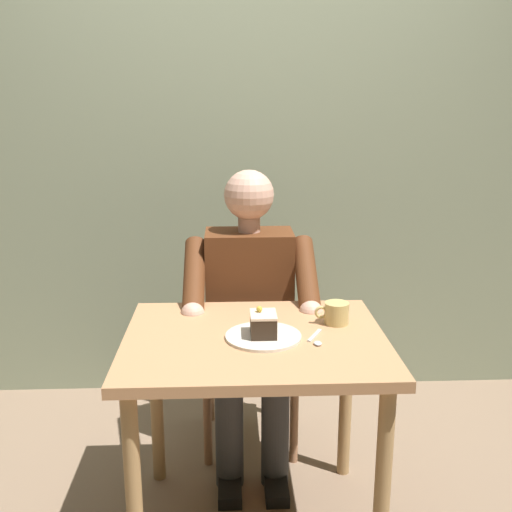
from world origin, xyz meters
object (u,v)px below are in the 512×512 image
(seated_person, at_px, (250,314))
(cake_slice, at_px, (263,324))
(chair, at_px, (249,329))
(coffee_cup, at_px, (336,313))
(dining_table, at_px, (255,365))
(dessert_spoon, at_px, (316,340))

(seated_person, relative_size, cake_slice, 11.39)
(chair, bearing_deg, coffee_cup, 118.57)
(dining_table, bearing_deg, coffee_cup, -159.98)
(chair, xyz_separation_m, coffee_cup, (-0.29, 0.53, 0.27))
(dining_table, bearing_deg, chair, -90.00)
(coffee_cup, bearing_deg, chair, -61.43)
(chair, xyz_separation_m, cake_slice, (-0.03, 0.65, 0.28))
(cake_slice, bearing_deg, seated_person, -86.75)
(coffee_cup, bearing_deg, dining_table, 20.02)
(dining_table, height_order, chair, chair)
(dessert_spoon, bearing_deg, coffee_cup, -120.83)
(seated_person, relative_size, dessert_spoon, 8.72)
(seated_person, bearing_deg, cake_slice, 93.25)
(dining_table, relative_size, dessert_spoon, 6.24)
(dining_table, distance_m, cake_slice, 0.16)
(dining_table, height_order, coffee_cup, coffee_cup)
(chair, relative_size, cake_slice, 8.45)
(chair, bearing_deg, cake_slice, 92.37)
(dining_table, xyz_separation_m, cake_slice, (-0.03, 0.01, 0.15))
(chair, height_order, dessert_spoon, chair)
(cake_slice, bearing_deg, coffee_cup, -155.61)
(coffee_cup, bearing_deg, cake_slice, 24.39)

